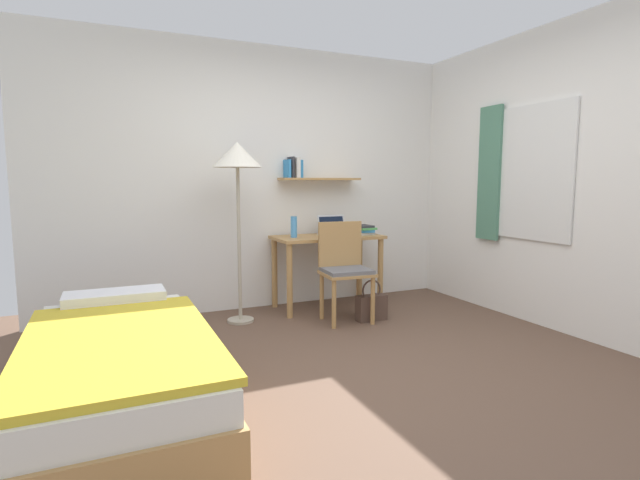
% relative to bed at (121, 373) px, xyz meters
% --- Properties ---
extents(ground_plane, '(5.28, 5.28, 0.00)m').
position_rel_bed_xyz_m(ground_plane, '(1.46, -0.07, -0.24)').
color(ground_plane, brown).
extents(wall_back, '(4.40, 0.27, 2.60)m').
position_rel_bed_xyz_m(wall_back, '(1.46, 1.96, 1.06)').
color(wall_back, white).
rests_on(wall_back, ground_plane).
extents(wall_right, '(0.10, 4.40, 2.60)m').
position_rel_bed_xyz_m(wall_right, '(3.48, -0.03, 1.06)').
color(wall_right, white).
rests_on(wall_right, ground_plane).
extents(bed, '(0.92, 1.88, 0.54)m').
position_rel_bed_xyz_m(bed, '(0.00, 0.00, 0.00)').
color(bed, '#B2844C').
rests_on(bed, ground_plane).
extents(desk, '(1.08, 0.53, 0.73)m').
position_rel_bed_xyz_m(desk, '(2.00, 1.63, 0.35)').
color(desk, '#B2844C').
rests_on(desk, ground_plane).
extents(desk_chair, '(0.47, 0.42, 0.90)m').
position_rel_bed_xyz_m(desk_chair, '(1.94, 1.15, 0.26)').
color(desk_chair, '#B2844C').
rests_on(desk_chair, ground_plane).
extents(standing_lamp, '(0.44, 0.44, 1.62)m').
position_rel_bed_xyz_m(standing_lamp, '(1.05, 1.48, 1.20)').
color(standing_lamp, '#B2A893').
rests_on(standing_lamp, ground_plane).
extents(laptop, '(0.30, 0.21, 0.20)m').
position_rel_bed_xyz_m(laptop, '(2.09, 1.69, 0.54)').
color(laptop, '#B7BABF').
rests_on(laptop, desk).
extents(water_bottle, '(0.06, 0.06, 0.21)m').
position_rel_bed_xyz_m(water_bottle, '(1.64, 1.63, 0.60)').
color(water_bottle, '#4C99DB').
rests_on(water_bottle, desk).
extents(book_stack, '(0.18, 0.24, 0.10)m').
position_rel_bed_xyz_m(book_stack, '(2.39, 1.59, 0.54)').
color(book_stack, silver).
rests_on(book_stack, desk).
extents(handbag, '(0.28, 0.12, 0.38)m').
position_rel_bed_xyz_m(handbag, '(2.17, 1.03, -0.11)').
color(handbag, '#4C382D').
rests_on(handbag, ground_plane).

